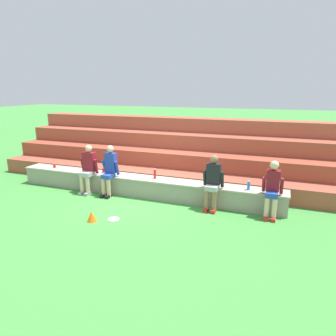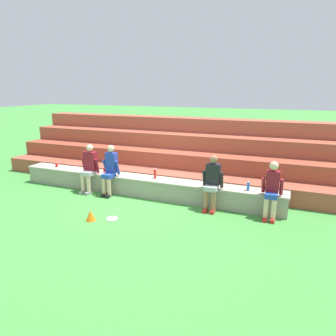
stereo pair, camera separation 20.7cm
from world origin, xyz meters
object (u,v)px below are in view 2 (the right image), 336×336
water_bottle_center_gap (155,174)px  frisbee (112,219)px  person_center (212,181)px  person_right_of_center (272,189)px  water_bottle_near_left (248,186)px  plastic_cup_middle (57,165)px  sports_cone (91,215)px  plastic_cup_right_end (105,170)px  person_left_of_center (110,169)px  person_far_left (89,167)px

water_bottle_center_gap → frisbee: bearing=-99.2°
person_center → person_right_of_center: (1.41, 0.00, -0.02)m
water_bottle_center_gap → person_right_of_center: bearing=-6.0°
person_center → water_bottle_near_left: 0.89m
person_center → plastic_cup_middle: bearing=176.6°
plastic_cup_middle → sports_cone: size_ratio=0.44×
plastic_cup_right_end → plastic_cup_middle: plastic_cup_right_end is taller
plastic_cup_right_end → sports_cone: 2.34m
person_left_of_center → sports_cone: size_ratio=5.67×
person_left_of_center → frisbee: (0.97, -1.48, -0.74)m
person_left_of_center → plastic_cup_middle: person_left_of_center is taller
frisbee → sports_cone: bearing=-149.0°
frisbee → water_bottle_center_gap: bearing=80.8°
person_right_of_center → sports_cone: bearing=-155.8°
person_far_left → plastic_cup_right_end: (0.28, 0.37, -0.15)m
person_far_left → person_left_of_center: person_left_of_center is taller
person_left_of_center → frisbee: size_ratio=5.25×
plastic_cup_right_end → plastic_cup_middle: (-1.77, -0.05, -0.01)m
person_left_of_center → person_center: (2.97, -0.01, -0.01)m
plastic_cup_right_end → frisbee: (1.38, -1.83, -0.58)m
person_left_of_center → plastic_cup_middle: bearing=172.4°
person_left_of_center → person_right_of_center: 4.38m
person_center → sports_cone: 3.03m
person_right_of_center → water_bottle_near_left: (-0.56, 0.24, -0.08)m
person_right_of_center → plastic_cup_right_end: (-4.79, 0.36, -0.13)m
person_left_of_center → plastic_cup_right_end: person_left_of_center is taller
person_center → plastic_cup_right_end: person_center is taller
person_left_of_center → water_bottle_near_left: bearing=3.5°
frisbee → person_right_of_center: bearing=23.3°
plastic_cup_middle → water_bottle_center_gap: bearing=0.3°
person_center → person_right_of_center: 1.41m
plastic_cup_middle → plastic_cup_right_end: bearing=1.8°
person_left_of_center → plastic_cup_middle: size_ratio=13.02×
person_right_of_center → water_bottle_center_gap: 3.13m
person_left_of_center → sports_cone: person_left_of_center is taller
person_center → plastic_cup_right_end: 3.40m
person_left_of_center → person_right_of_center: person_left_of_center is taller
frisbee → sports_cone: size_ratio=1.08×
plastic_cup_right_end → frisbee: 2.37m
frisbee → sports_cone: 0.50m
person_far_left → water_bottle_center_gap: size_ratio=5.06×
person_left_of_center → person_center: 2.97m
person_left_of_center → plastic_cup_right_end: size_ratio=11.76×
person_left_of_center → plastic_cup_right_end: bearing=140.0°
water_bottle_near_left → plastic_cup_middle: 6.00m
person_center → water_bottle_center_gap: 1.74m
plastic_cup_middle → person_far_left: bearing=-11.8°
water_bottle_center_gap → sports_cone: 2.23m
plastic_cup_middle → sports_cone: bearing=-36.5°
plastic_cup_right_end → person_center: bearing=-6.1°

